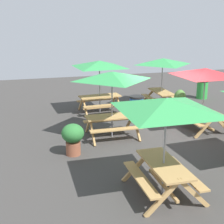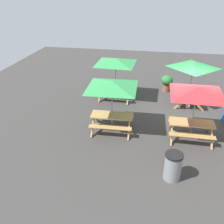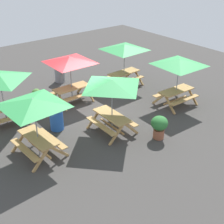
% 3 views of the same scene
% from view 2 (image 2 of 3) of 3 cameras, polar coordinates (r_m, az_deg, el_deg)
% --- Properties ---
extents(ground_plane, '(25.99, 25.99, 0.00)m').
position_cam_2_polar(ground_plane, '(12.43, 17.16, -1.71)').
color(ground_plane, '#3D3A38').
rests_on(ground_plane, ground).
extents(picnic_table_0, '(2.83, 2.83, 2.34)m').
position_cam_2_polar(picnic_table_0, '(10.14, 18.78, 3.79)').
color(picnic_table_0, tan).
rests_on(picnic_table_0, ground).
extents(picnic_table_1, '(2.04, 2.04, 2.34)m').
position_cam_2_polar(picnic_table_1, '(13.37, 18.05, 9.55)').
color(picnic_table_1, tan).
rests_on(picnic_table_1, ground).
extents(picnic_table_2, '(2.83, 2.83, 2.34)m').
position_cam_2_polar(picnic_table_2, '(10.19, -0.00, 5.43)').
color(picnic_table_2, tan).
rests_on(picnic_table_2, ground).
extents(picnic_table_5, '(2.83, 2.83, 2.34)m').
position_cam_2_polar(picnic_table_5, '(13.38, 0.84, 10.91)').
color(picnic_table_5, tan).
rests_on(picnic_table_5, ground).
extents(trash_bin_gray, '(0.59, 0.59, 0.98)m').
position_cam_2_polar(trash_bin_gray, '(8.56, 13.74, -11.94)').
color(trash_bin_gray, gray).
rests_on(trash_bin_gray, ground).
extents(potted_plant_1, '(0.68, 0.68, 0.97)m').
position_cam_2_polar(potted_plant_1, '(15.20, 12.43, 6.71)').
color(potted_plant_1, '#935138').
rests_on(potted_plant_1, ground).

